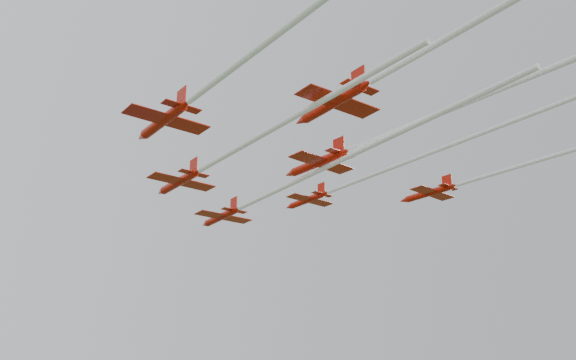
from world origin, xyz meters
TOP-DOWN VIEW (x-y plane):
  - jet_lead at (1.00, 1.17)m, footprint 9.55×66.58m
  - jet_row2_left at (-12.51, -4.76)m, footprint 9.43×51.84m
  - jet_row2_right at (9.64, -10.77)m, footprint 8.04×59.28m
  - jet_row3_left at (-22.88, -22.70)m, footprint 9.68×58.37m
  - jet_row3_mid at (1.47, -21.81)m, footprint 9.88×58.69m
  - jet_row3_right at (24.36, -21.25)m, footprint 8.52×54.82m
  - jet_row4_left at (-9.97, -36.99)m, footprint 9.75×58.81m

SIDE VIEW (x-z plane):
  - jet_row2_left at x=-12.51m, z-range 47.82..50.66m
  - jet_lead at x=1.00m, z-range 48.15..51.01m
  - jet_row3_left at x=-22.88m, z-range 48.34..51.25m
  - jet_row4_left at x=-9.97m, z-range 48.79..51.72m
  - jet_row2_right at x=9.64m, z-range 49.34..51.75m
  - jet_row3_mid at x=1.47m, z-range 49.13..52.05m
  - jet_row3_right at x=24.36m, z-range 49.86..52.38m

